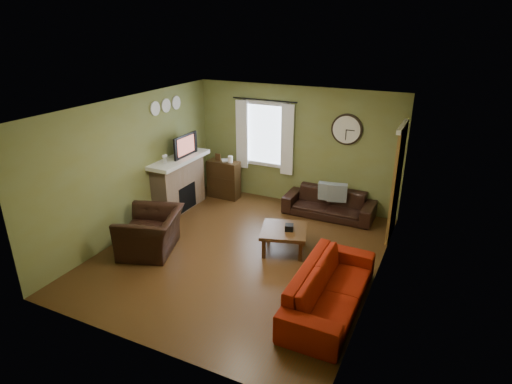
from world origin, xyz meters
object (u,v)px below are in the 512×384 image
at_px(sofa_red, 330,288).
at_px(armchair, 151,232).
at_px(sofa_brown, 329,203).
at_px(bookshelf, 224,179).
at_px(coffee_table, 284,240).

distance_m(sofa_red, armchair, 3.35).
xyz_separation_m(sofa_brown, sofa_red, (0.91, -3.01, 0.04)).
height_order(bookshelf, armchair, bookshelf).
bearing_deg(coffee_table, sofa_red, -45.50).
distance_m(bookshelf, armchair, 2.74).
xyz_separation_m(sofa_red, armchair, (-3.34, 0.21, 0.05)).
distance_m(sofa_brown, armchair, 3.71).
xyz_separation_m(sofa_brown, coffee_table, (-0.30, -1.78, -0.06)).
bearing_deg(bookshelf, coffee_table, -37.95).
bearing_deg(sofa_brown, armchair, -130.98).
bearing_deg(bookshelf, sofa_red, -40.83).
height_order(sofa_red, coffee_table, sofa_red).
bearing_deg(sofa_red, armchair, 86.40).
distance_m(sofa_brown, sofa_red, 3.15).
bearing_deg(sofa_red, coffee_table, 44.50).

